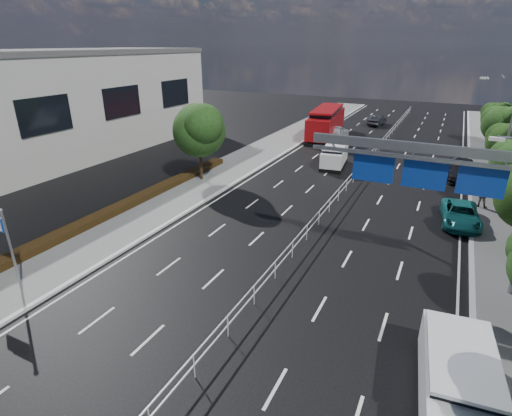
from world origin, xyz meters
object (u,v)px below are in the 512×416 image
at_px(near_car_dark, 377,120).
at_px(parked_car_dark, 462,170).
at_px(white_minivan, 334,156).
at_px(silver_minivan, 457,379).
at_px(parked_car_teal, 461,214).
at_px(red_bus, 326,122).
at_px(pedestrian_b, 482,194).
at_px(toilet_sign, 1,235).
at_px(near_car_silver, 337,132).
at_px(overhead_gantry, 442,171).

xyz_separation_m(near_car_dark, parked_car_dark, (11.32, -22.04, 0.08)).
xyz_separation_m(white_minivan, silver_minivan, (11.14, -25.17, 0.05)).
height_order(silver_minivan, parked_car_teal, silver_minivan).
relative_size(white_minivan, red_bus, 0.40).
xyz_separation_m(red_bus, pedestrian_b, (17.10, -18.27, -0.82)).
relative_size(toilet_sign, parked_car_teal, 0.89).
bearing_deg(white_minivan, red_bus, 103.70).
height_order(red_bus, near_car_silver, red_bus).
height_order(near_car_silver, near_car_dark, near_car_silver).
bearing_deg(pedestrian_b, overhead_gantry, 86.05).
height_order(overhead_gantry, near_car_dark, overhead_gantry).
bearing_deg(near_car_silver, parked_car_dark, 144.15).
bearing_deg(white_minivan, pedestrian_b, -31.06).
height_order(near_car_dark, pedestrian_b, pedestrian_b).
bearing_deg(red_bus, pedestrian_b, -53.22).
relative_size(near_car_dark, silver_minivan, 0.81).
xyz_separation_m(white_minivan, red_bus, (-4.66, 12.61, 0.88)).
bearing_deg(parked_car_teal, toilet_sign, -142.69).
bearing_deg(silver_minivan, parked_car_teal, 84.31).
relative_size(toilet_sign, near_car_dark, 1.00).
relative_size(overhead_gantry, pedestrian_b, 5.59).
relative_size(parked_car_dark, pedestrian_b, 3.00).
bearing_deg(near_car_silver, toilet_sign, 83.64).
bearing_deg(pedestrian_b, toilet_sign, 56.36).
xyz_separation_m(red_bus, near_car_dark, (4.48, 10.71, -1.16)).
relative_size(red_bus, parked_car_dark, 2.24).
height_order(white_minivan, near_car_dark, white_minivan).
bearing_deg(pedestrian_b, near_car_dark, -56.40).
distance_m(toilet_sign, parked_car_teal, 26.36).
bearing_deg(red_bus, parked_car_dark, -41.97).
bearing_deg(red_bus, near_car_silver, -29.00).
distance_m(toilet_sign, silver_minivan, 19.45).
height_order(near_car_dark, parked_car_teal, near_car_dark).
relative_size(parked_car_teal, pedestrian_b, 2.65).
xyz_separation_m(overhead_gantry, parked_car_teal, (1.56, 7.81, -4.93)).
bearing_deg(pedestrian_b, parked_car_dark, -69.32).
bearing_deg(parked_car_dark, silver_minivan, -89.80).
distance_m(near_car_dark, parked_car_teal, 34.53).
bearing_deg(overhead_gantry, toilet_sign, -150.40).
height_order(near_car_dark, silver_minivan, silver_minivan).
bearing_deg(near_car_dark, red_bus, 74.46).
distance_m(parked_car_teal, pedestrian_b, 3.89).
bearing_deg(pedestrian_b, parked_car_teal, 80.43).
height_order(white_minivan, parked_car_dark, white_minivan).
bearing_deg(near_car_dark, pedestrian_b, 120.70).
height_order(overhead_gantry, pedestrian_b, overhead_gantry).
distance_m(near_car_dark, silver_minivan, 49.79).
xyz_separation_m(near_car_silver, parked_car_teal, (14.13, -21.22, -0.19)).
bearing_deg(parked_car_dark, white_minivan, -173.28).
relative_size(white_minivan, near_car_silver, 0.96).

